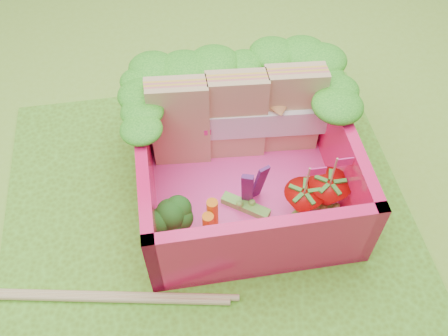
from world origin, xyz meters
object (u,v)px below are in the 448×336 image
at_px(strawberry_right, 327,195).
at_px(chopsticks, 36,295).
at_px(broccoli, 169,222).
at_px(strawberry_left, 302,203).
at_px(sandwich_stack, 237,116).
at_px(bento_box, 244,163).

xyz_separation_m(strawberry_right, chopsticks, (-1.79, -0.30, -0.17)).
bearing_deg(broccoli, strawberry_left, 2.70).
height_order(strawberry_right, chopsticks, strawberry_right).
bearing_deg(broccoli, strawberry_right, 4.09).
distance_m(sandwich_stack, broccoli, 0.83).
relative_size(broccoli, strawberry_right, 0.62).
relative_size(broccoli, chopsticks, 0.13).
bearing_deg(chopsticks, bento_box, 23.27).
relative_size(sandwich_stack, strawberry_right, 2.43).
height_order(strawberry_left, chopsticks, strawberry_left).
xyz_separation_m(strawberry_left, chopsticks, (-1.63, -0.27, -0.16)).
bearing_deg(broccoli, bento_box, 33.28).
distance_m(strawberry_right, chopsticks, 1.83).
distance_m(strawberry_left, strawberry_right, 0.17).
bearing_deg(strawberry_left, chopsticks, -170.49).
bearing_deg(sandwich_stack, strawberry_right, -50.49).
bearing_deg(strawberry_left, broccoli, -177.30).
bearing_deg(chopsticks, broccoli, 16.10).
xyz_separation_m(broccoli, strawberry_right, (0.98, 0.07, -0.05)).
distance_m(sandwich_stack, chopsticks, 1.62).
distance_m(strawberry_left, chopsticks, 1.66).
bearing_deg(chopsticks, strawberry_left, 9.51).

